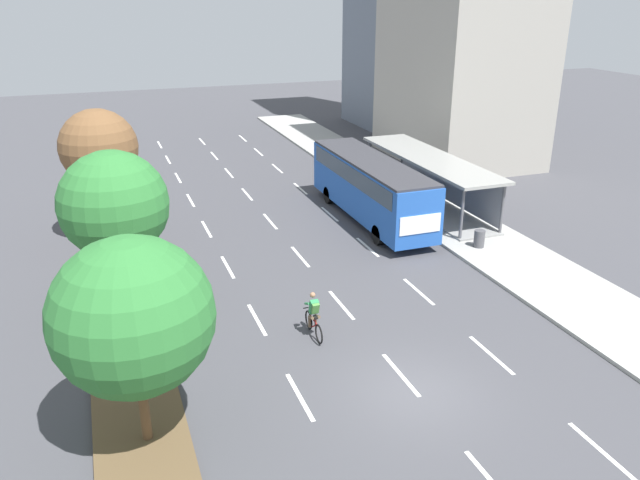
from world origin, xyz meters
TOP-DOWN VIEW (x-y plane):
  - ground_plane at (0.00, 0.00)m, footprint 140.00×140.00m
  - median_strip at (-8.30, 20.00)m, footprint 2.60×52.00m
  - sidewalk_right at (9.25, 20.00)m, footprint 4.50×52.00m
  - lane_divider_left at (-3.50, 16.71)m, footprint 0.14×44.41m
  - lane_divider_center at (0.00, 16.71)m, footprint 0.14×44.41m
  - lane_divider_right at (3.50, 16.71)m, footprint 0.14×44.41m
  - bus_shelter at (9.53, 15.95)m, footprint 2.90×11.96m
  - bus at (5.25, 15.14)m, footprint 2.54×11.29m
  - cyclist at (-1.84, 4.37)m, footprint 0.46×1.82m
  - median_tree_nearest at (-8.14, 0.54)m, footprint 4.28×4.28m
  - median_tree_second at (-8.12, 8.81)m, footprint 4.07×4.07m
  - median_tree_third at (-8.35, 17.07)m, footprint 3.75×3.75m
  - trash_bin at (8.45, 9.33)m, footprint 0.52×0.52m
  - building_near_right at (16.86, 25.37)m, footprint 8.26×11.53m

SIDE VIEW (x-z plane):
  - ground_plane at x=0.00m, z-range 0.00..0.00m
  - lane_divider_left at x=-3.50m, z-range 0.00..0.01m
  - lane_divider_center at x=0.00m, z-range 0.00..0.01m
  - lane_divider_right at x=3.50m, z-range 0.00..0.01m
  - median_strip at x=-8.30m, z-range 0.00..0.12m
  - sidewalk_right at x=9.25m, z-range 0.00..0.15m
  - trash_bin at x=8.45m, z-range 0.15..1.00m
  - cyclist at x=-1.84m, z-range -0.06..1.65m
  - bus_shelter at x=9.53m, z-range 0.44..3.30m
  - bus at x=5.25m, z-range 0.38..3.75m
  - median_tree_nearest at x=-8.14m, z-range 0.96..6.92m
  - median_tree_second at x=-8.12m, z-range 1.22..7.52m
  - median_tree_third at x=-8.35m, z-range 1.46..7.93m
  - building_near_right at x=16.86m, z-range 0.00..19.37m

